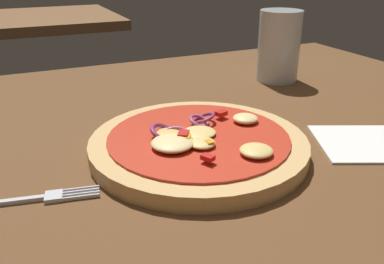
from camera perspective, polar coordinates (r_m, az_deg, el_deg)
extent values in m
cube|color=brown|center=(0.51, -3.11, -5.94)|extent=(1.30, 1.01, 0.04)
cylinder|color=tan|center=(0.52, 0.92, -1.83)|extent=(0.28, 0.28, 0.02)
cylinder|color=red|center=(0.51, 0.92, -0.68)|extent=(0.23, 0.23, 0.00)
ellipsoid|color=#F4DB8E|center=(0.48, -1.60, -1.45)|extent=(0.03, 0.03, 0.01)
ellipsoid|color=#F4DB8E|center=(0.56, 7.56, 1.91)|extent=(0.03, 0.03, 0.01)
ellipsoid|color=#EFCC72|center=(0.51, 1.06, -0.03)|extent=(0.04, 0.04, 0.01)
ellipsoid|color=#F4DB8E|center=(0.48, -2.89, -1.58)|extent=(0.05, 0.05, 0.01)
ellipsoid|color=#E5BC60|center=(0.51, -3.10, -0.32)|extent=(0.04, 0.04, 0.01)
ellipsoid|color=#EFCC72|center=(0.47, 9.09, -2.61)|extent=(0.04, 0.04, 0.01)
ellipsoid|color=#EFCC72|center=(0.48, 1.41, -1.57)|extent=(0.03, 0.03, 0.01)
torus|color=#93386B|center=(0.55, 1.60, 1.95)|extent=(0.05, 0.05, 0.02)
torus|color=#B25984|center=(0.50, -2.72, -0.61)|extent=(0.05, 0.05, 0.01)
torus|color=#93386B|center=(0.51, -3.96, 0.03)|extent=(0.05, 0.05, 0.02)
torus|color=#B25984|center=(0.54, 1.04, 1.58)|extent=(0.04, 0.04, 0.01)
cube|color=orange|center=(0.48, 2.41, -1.54)|extent=(0.01, 0.01, 0.00)
cube|color=orange|center=(0.49, -0.85, -0.84)|extent=(0.02, 0.02, 0.01)
cube|color=red|center=(0.44, 2.26, -3.62)|extent=(0.02, 0.02, 0.01)
cube|color=red|center=(0.57, 4.15, 2.67)|extent=(0.02, 0.02, 0.01)
cube|color=red|center=(0.50, -1.40, -0.21)|extent=(0.02, 0.02, 0.01)
cube|color=silver|center=(0.45, -18.96, -8.63)|extent=(0.02, 0.02, 0.01)
cube|color=silver|center=(0.44, -15.39, -8.91)|extent=(0.04, 0.01, 0.00)
cube|color=silver|center=(0.45, -15.39, -8.53)|extent=(0.04, 0.01, 0.00)
cube|color=silver|center=(0.45, -15.38, -8.15)|extent=(0.04, 0.01, 0.00)
cube|color=silver|center=(0.45, -15.37, -7.78)|extent=(0.04, 0.01, 0.00)
cylinder|color=silver|center=(0.83, 12.18, 11.79)|extent=(0.08, 0.08, 0.14)
cylinder|color=gold|center=(0.83, 12.10, 10.83)|extent=(0.07, 0.07, 0.11)
cylinder|color=white|center=(0.82, 12.46, 14.87)|extent=(0.07, 0.07, 0.01)
cube|color=white|center=(0.60, 24.77, -1.44)|extent=(0.19, 0.17, 0.00)
cube|color=brown|center=(1.87, -21.37, 14.51)|extent=(0.66, 0.59, 0.04)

